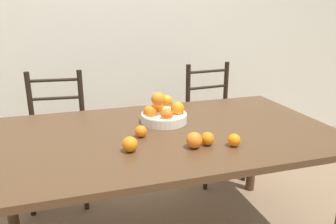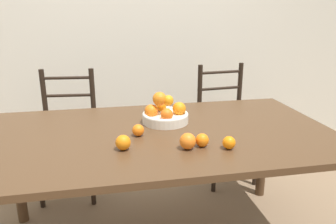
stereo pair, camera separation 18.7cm
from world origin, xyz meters
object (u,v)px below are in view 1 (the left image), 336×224
orange_loose_0 (234,140)px  orange_loose_4 (208,139)px  fruit_bowl (164,114)px  chair_left (58,140)px  orange_loose_3 (141,131)px  chair_right (214,123)px  orange_loose_1 (194,140)px  orange_loose_2 (130,144)px

orange_loose_0 → orange_loose_4: orange_loose_4 is taller
fruit_bowl → chair_left: 0.99m
orange_loose_3 → chair_right: 1.24m
orange_loose_0 → orange_loose_3: same height
chair_left → orange_loose_4: bearing=-48.8°
chair_left → orange_loose_0: bearing=-46.1°
chair_right → orange_loose_1: bearing=-125.1°
chair_left → orange_loose_1: bearing=-52.0°
orange_loose_2 → orange_loose_3: size_ratio=1.16×
orange_loose_0 → orange_loose_3: size_ratio=1.00×
chair_right → orange_loose_2: bearing=-137.3°
fruit_bowl → orange_loose_0: bearing=-62.5°
orange_loose_4 → orange_loose_0: bearing=-23.9°
orange_loose_3 → orange_loose_4: orange_loose_4 is taller
orange_loose_0 → chair_right: chair_right is taller
orange_loose_0 → orange_loose_2: (-0.51, 0.09, 0.01)m
fruit_bowl → chair_left: bearing=134.3°
orange_loose_1 → fruit_bowl: bearing=95.0°
orange_loose_0 → chair_right: size_ratio=0.06×
orange_loose_0 → orange_loose_2: size_ratio=0.86×
fruit_bowl → orange_loose_4: fruit_bowl is taller
orange_loose_0 → chair_left: 1.45m
orange_loose_4 → chair_left: chair_left is taller
orange_loose_0 → orange_loose_2: bearing=170.1°
orange_loose_4 → orange_loose_3: bearing=145.4°
fruit_bowl → orange_loose_1: size_ratio=3.44×
orange_loose_0 → orange_loose_1: (-0.20, 0.04, 0.01)m
fruit_bowl → orange_loose_2: 0.45m
fruit_bowl → orange_loose_0: (0.23, -0.45, -0.02)m
orange_loose_1 → chair_right: bearing=60.1°
fruit_bowl → orange_loose_4: size_ratio=4.14×
orange_loose_1 → orange_loose_4: orange_loose_1 is taller
orange_loose_2 → orange_loose_3: 0.19m
fruit_bowl → orange_loose_3: (-0.18, -0.19, -0.02)m
fruit_bowl → chair_left: size_ratio=0.28×
orange_loose_1 → chair_left: 1.32m
orange_loose_1 → orange_loose_2: bearing=170.8°
orange_loose_1 → orange_loose_4: bearing=10.8°
orange_loose_1 → chair_right: (0.62, 1.07, -0.33)m
orange_loose_2 → orange_loose_4: 0.39m
orange_loose_2 → orange_loose_4: size_ratio=1.12×
orange_loose_1 → orange_loose_2: (-0.31, 0.05, -0.00)m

